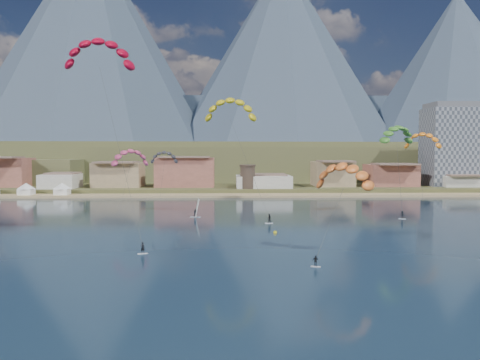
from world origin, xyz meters
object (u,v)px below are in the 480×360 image
object	(u,v)px
apartment_tower	(452,145)
kitesurfer_yellow	(231,106)
kitesurfer_green	(397,132)
kitesurfer_orange	(344,172)
buoy	(275,233)
kitesurfer_red	(99,50)
windsurfer	(196,211)
watchtower	(248,176)

from	to	relation	value
apartment_tower	kitesurfer_yellow	bearing A→B (deg)	-141.12
kitesurfer_green	apartment_tower	bearing A→B (deg)	56.46
apartment_tower	kitesurfer_yellow	world-z (taller)	apartment_tower
kitesurfer_orange	apartment_tower	bearing A→B (deg)	58.62
kitesurfer_green	buoy	size ratio (longest dim) A/B	33.03
kitesurfer_red	apartment_tower	bearing A→B (deg)	42.67
windsurfer	apartment_tower	bearing A→B (deg)	38.08
apartment_tower	windsurfer	world-z (taller)	apartment_tower
kitesurfer_green	windsurfer	distance (m)	52.69
kitesurfer_orange	kitesurfer_green	distance (m)	51.72
kitesurfer_green	kitesurfer_yellow	bearing A→B (deg)	-178.89
kitesurfer_red	buoy	world-z (taller)	kitesurfer_red
watchtower	kitesurfer_green	xyz separation A→B (m)	(34.28, -54.98, 13.63)
watchtower	buoy	size ratio (longest dim) A/B	12.40
apartment_tower	buoy	size ratio (longest dim) A/B	46.13
kitesurfer_yellow	windsurfer	bearing A→B (deg)	-151.47
apartment_tower	buoy	bearing A→B (deg)	-128.93
watchtower	kitesurfer_orange	xyz separation A→B (m)	(10.35, -100.18, 5.94)
windsurfer	buoy	world-z (taller)	windsurfer
watchtower	kitesurfer_green	world-z (taller)	kitesurfer_green
watchtower	kitesurfer_green	size ratio (longest dim) A/B	0.38
watchtower	kitesurfer_orange	size ratio (longest dim) A/B	0.52
kitesurfer_yellow	kitesurfer_orange	bearing A→B (deg)	-69.18
watchtower	kitesurfer_red	xyz separation A→B (m)	(-29.71, -87.13, 26.79)
kitesurfer_red	kitesurfer_yellow	xyz separation A→B (m)	(23.18, 31.36, -6.98)
kitesurfer_red	windsurfer	bearing A→B (deg)	60.89
kitesurfer_red	windsurfer	xyz separation A→B (m)	(14.98, 26.90, -31.78)
kitesurfer_red	windsurfer	world-z (taller)	kitesurfer_red
apartment_tower	kitesurfer_green	size ratio (longest dim) A/B	1.40
kitesurfer_orange	kitesurfer_green	bearing A→B (deg)	62.10
kitesurfer_red	kitesurfer_green	distance (m)	72.81
watchtower	kitesurfer_yellow	size ratio (longest dim) A/B	0.28
kitesurfer_red	buoy	size ratio (longest dim) A/B	54.06
kitesurfer_red	kitesurfer_green	bearing A→B (deg)	26.68
kitesurfer_red	buoy	bearing A→B (deg)	7.45
windsurfer	kitesurfer_orange	bearing A→B (deg)	-57.88
kitesurfer_orange	kitesurfer_green	xyz separation A→B (m)	(23.93, 45.20, 7.69)
watchtower	windsurfer	bearing A→B (deg)	-103.74
buoy	kitesurfer_red	bearing A→B (deg)	-172.55
watchtower	buoy	xyz separation A→B (m)	(1.61, -83.04, -6.25)
apartment_tower	watchtower	xyz separation A→B (m)	(-80.00, -14.00, -11.45)
kitesurfer_red	windsurfer	distance (m)	44.25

